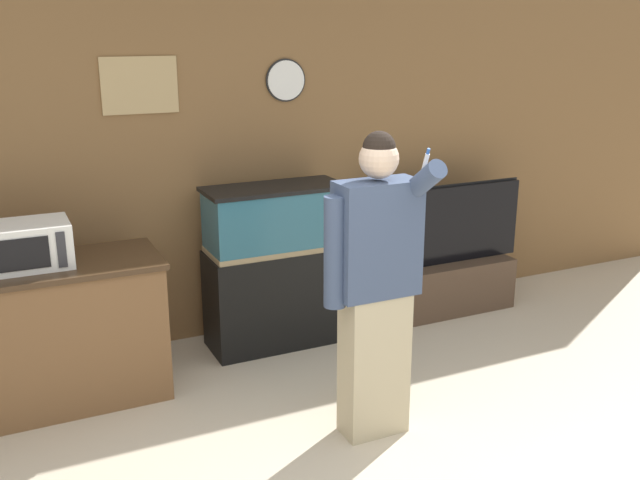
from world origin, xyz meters
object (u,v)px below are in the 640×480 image
(microwave, at_px, (26,245))
(tv_on_stand, at_px, (447,274))
(counter_island, at_px, (32,337))
(aquarium_on_stand, at_px, (276,266))
(person_standing, at_px, (375,284))

(microwave, distance_m, tv_on_stand, 3.37)
(counter_island, height_order, tv_on_stand, tv_on_stand)
(counter_island, bearing_deg, aquarium_on_stand, 7.63)
(counter_island, height_order, aquarium_on_stand, aquarium_on_stand)
(counter_island, xyz_separation_m, person_standing, (1.79, -1.19, 0.47))
(microwave, distance_m, person_standing, 2.13)
(microwave, bearing_deg, aquarium_on_stand, 7.52)
(microwave, xyz_separation_m, aquarium_on_stand, (1.72, 0.23, -0.45))
(microwave, xyz_separation_m, person_standing, (1.76, -1.20, -0.13))
(counter_island, bearing_deg, microwave, 13.85)
(microwave, bearing_deg, tv_on_stand, 3.70)
(aquarium_on_stand, bearing_deg, tv_on_stand, -0.52)
(aquarium_on_stand, height_order, tv_on_stand, aquarium_on_stand)
(counter_island, relative_size, microwave, 3.17)
(microwave, height_order, person_standing, person_standing)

